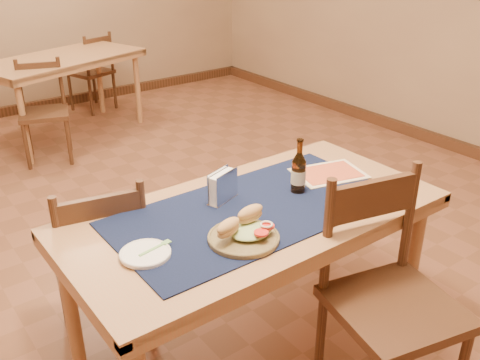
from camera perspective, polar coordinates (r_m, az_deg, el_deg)
room at (r=2.67m, az=-9.40°, el=16.06°), size 6.04×7.04×2.84m
main_table at (r=2.28m, az=1.51°, el=-5.02°), size 1.60×0.80×0.75m
placemat at (r=2.23m, az=1.54°, el=-3.13°), size 1.20×0.60×0.01m
baseboard at (r=3.18m, az=-7.66°, el=-8.70°), size 6.00×7.00×0.10m
back_table at (r=5.23m, az=-18.49°, el=11.47°), size 1.60×1.13×0.75m
chair_main_far at (r=2.53m, az=-14.58°, el=-8.17°), size 0.48×0.48×0.88m
chair_main_near at (r=2.21m, az=15.51°, el=-11.86°), size 0.55×0.55×0.99m
chair_back_near at (r=4.78m, az=-20.20°, el=7.06°), size 0.49×0.49×0.83m
chair_back_far at (r=5.99m, az=-15.45°, el=11.17°), size 0.48×0.48×0.83m
sandwich_plate at (r=2.01m, az=0.48°, el=-5.60°), size 0.27×0.27×0.10m
side_plate at (r=1.96m, az=-10.07°, el=-7.69°), size 0.18×0.18×0.02m
fork at (r=1.98m, az=-8.80°, el=-7.04°), size 0.14×0.04×0.00m
beer_bottle at (r=2.35m, az=6.27°, el=0.80°), size 0.07×0.07×0.25m
napkin_holder at (r=2.27m, az=-1.87°, el=-0.74°), size 0.17×0.10×0.14m
menu_card at (r=2.57m, az=9.45°, el=0.73°), size 0.37×0.31×0.01m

